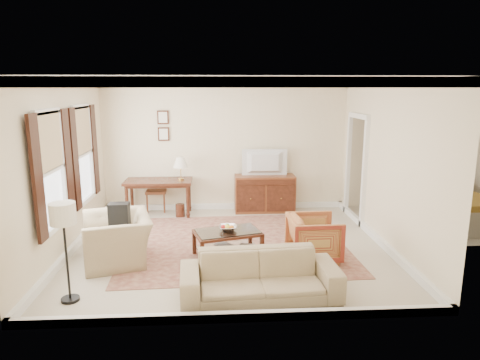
{
  "coord_description": "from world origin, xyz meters",
  "views": [
    {
      "loc": [
        -0.24,
        -7.15,
        2.78
      ],
      "look_at": [
        0.2,
        0.3,
        1.15
      ],
      "focal_mm": 32.0,
      "sensor_mm": 36.0,
      "label": 1
    }
  ],
  "objects": [
    {
      "name": "doorway",
      "position": [
        2.71,
        1.5,
        1.08
      ],
      "size": [
        0.1,
        1.12,
        2.25
      ],
      "primitive_type": null,
      "color": "white",
      "rests_on": "room_shell"
    },
    {
      "name": "striped_armchair",
      "position": [
        1.35,
        -0.65,
        0.41
      ],
      "size": [
        0.76,
        0.81,
        0.82
      ],
      "primitive_type": "imported",
      "rotation": [
        0.0,
        0.0,
        1.59
      ],
      "color": "maroon",
      "rests_on": "room_shell"
    },
    {
      "name": "tv",
      "position": [
        0.87,
        2.19,
        1.31
      ],
      "size": [
        0.97,
        0.56,
        0.13
      ],
      "primitive_type": "imported",
      "rotation": [
        0.0,
        0.0,
        3.14
      ],
      "color": "black",
      "rests_on": "sideboard"
    },
    {
      "name": "sofa",
      "position": [
        0.34,
        -1.88,
        0.41
      ],
      "size": [
        2.14,
        0.74,
        0.82
      ],
      "primitive_type": "imported",
      "rotation": [
        0.0,
        0.0,
        0.06
      ],
      "color": "tan",
      "rests_on": "room_shell"
    },
    {
      "name": "annex_bedroom",
      "position": [
        4.49,
        1.15,
        0.34
      ],
      "size": [
        3.0,
        2.7,
        2.9
      ],
      "color": "beige",
      "rests_on": "ground"
    },
    {
      "name": "book_b",
      "position": [
        0.13,
        -0.42,
        0.17
      ],
      "size": [
        0.28,
        0.1,
        0.38
      ],
      "primitive_type": "imported",
      "rotation": [
        0.0,
        0.0,
        -0.25
      ],
      "color": "brown",
      "rests_on": "coffee_table"
    },
    {
      "name": "coffee_table",
      "position": [
        -0.05,
        -0.43,
        0.35
      ],
      "size": [
        1.19,
        0.89,
        0.45
      ],
      "rotation": [
        0.0,
        0.0,
        0.27
      ],
      "color": "#512617",
      "rests_on": "room_shell"
    },
    {
      "name": "fruit_bowl",
      "position": [
        -0.04,
        -0.4,
        0.5
      ],
      "size": [
        0.42,
        0.42,
        0.1
      ],
      "primitive_type": "imported",
      "color": "silver",
      "rests_on": "coffee_table"
    },
    {
      "name": "window_rear",
      "position": [
        -2.7,
        0.9,
        1.55
      ],
      "size": [
        0.12,
        1.56,
        1.8
      ],
      "primitive_type": null,
      "color": "#CCB284",
      "rests_on": "room_shell"
    },
    {
      "name": "backpack",
      "position": [
        -1.8,
        -0.4,
        0.77
      ],
      "size": [
        0.28,
        0.36,
        0.4
      ],
      "primitive_type": "cube",
      "rotation": [
        0.0,
        0.0,
        -1.37
      ],
      "color": "black",
      "rests_on": "club_armchair"
    },
    {
      "name": "rug",
      "position": [
        0.09,
        0.16,
        0.01
      ],
      "size": [
        4.02,
        3.48,
        0.01
      ],
      "primitive_type": "cube",
      "rotation": [
        0.0,
        0.0,
        0.04
      ],
      "color": "maroon",
      "rests_on": "room_shell"
    },
    {
      "name": "floor_lamp",
      "position": [
        -2.19,
        -1.82,
        1.11
      ],
      "size": [
        0.33,
        0.33,
        1.35
      ],
      "color": "black",
      "rests_on": "room_shell"
    },
    {
      "name": "desk_chair",
      "position": [
        -1.58,
        2.39,
        0.53
      ],
      "size": [
        0.5,
        0.5,
        1.05
      ],
      "primitive_type": null,
      "rotation": [
        0.0,
        0.0,
        0.13
      ],
      "color": "brown",
      "rests_on": "room_shell"
    },
    {
      "name": "club_armchair",
      "position": [
        -1.83,
        -0.51,
        0.51
      ],
      "size": [
        1.05,
        1.34,
        1.03
      ],
      "primitive_type": "imported",
      "rotation": [
        0.0,
        0.0,
        -1.3
      ],
      "color": "tan",
      "rests_on": "room_shell"
    },
    {
      "name": "framed_prints",
      "position": [
        -1.38,
        2.47,
        1.94
      ],
      "size": [
        0.25,
        0.04,
        0.68
      ],
      "primitive_type": null,
      "color": "#512617",
      "rests_on": "room_shell"
    },
    {
      "name": "window_front",
      "position": [
        -2.7,
        -0.7,
        1.55
      ],
      "size": [
        0.12,
        1.56,
        1.8
      ],
      "primitive_type": null,
      "color": "#CCB284",
      "rests_on": "room_shell"
    },
    {
      "name": "room_shell",
      "position": [
        0.0,
        0.0,
        2.47
      ],
      "size": [
        5.51,
        5.01,
        2.91
      ],
      "color": "beige",
      "rests_on": "ground"
    },
    {
      "name": "desk_lamp",
      "position": [
        -0.99,
        2.04,
        1.04
      ],
      "size": [
        0.32,
        0.32,
        0.5
      ],
      "primitive_type": null,
      "color": "silver",
      "rests_on": "writing_desk"
    },
    {
      "name": "sideboard",
      "position": [
        0.87,
        2.21,
        0.42
      ],
      "size": [
        1.35,
        0.52,
        0.83
      ],
      "primitive_type": "cube",
      "color": "brown",
      "rests_on": "room_shell"
    },
    {
      "name": "book_a",
      "position": [
        -0.19,
        -0.42,
        0.18
      ],
      "size": [
        0.23,
        0.21,
        0.38
      ],
      "primitive_type": "imported",
      "rotation": [
        0.0,
        0.0,
        0.73
      ],
      "color": "brown",
      "rests_on": "coffee_table"
    },
    {
      "name": "writing_desk",
      "position": [
        -1.48,
        2.04,
        0.68
      ],
      "size": [
        1.45,
        0.72,
        0.79
      ],
      "color": "#512617",
      "rests_on": "room_shell"
    }
  ]
}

